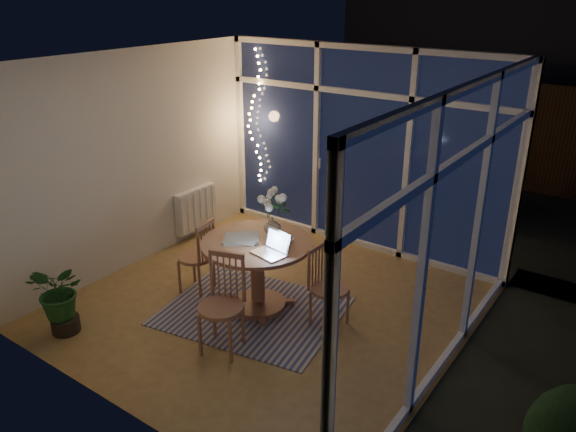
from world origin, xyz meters
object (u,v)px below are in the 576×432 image
(dining_table, at_px, (258,275))
(chair_front, at_px, (221,305))
(chair_left, at_px, (195,255))
(flower_vase, at_px, (272,225))
(laptop, at_px, (269,244))
(chair_right, at_px, (330,287))
(potted_plant, at_px, (61,299))

(dining_table, xyz_separation_m, chair_front, (0.19, -0.79, 0.09))
(chair_left, bearing_deg, dining_table, 88.81)
(chair_front, height_order, flower_vase, flower_vase)
(chair_left, xyz_separation_m, laptop, (1.10, -0.07, 0.47))
(flower_vase, bearing_deg, laptop, -56.63)
(chair_right, height_order, potted_plant, chair_right)
(chair_left, relative_size, laptop, 2.69)
(potted_plant, bearing_deg, chair_right, 38.00)
(chair_right, bearing_deg, laptop, 125.47)
(chair_left, height_order, flower_vase, flower_vase)
(dining_table, xyz_separation_m, laptop, (0.29, -0.17, 0.52))
(dining_table, distance_m, flower_vase, 0.56)
(chair_left, relative_size, chair_front, 0.90)
(dining_table, xyz_separation_m, potted_plant, (-1.31, -1.48, -0.02))
(chair_right, bearing_deg, potted_plant, 130.09)
(dining_table, xyz_separation_m, flower_vase, (0.02, 0.25, 0.50))
(chair_left, bearing_deg, laptop, 78.06)
(chair_right, distance_m, flower_vase, 0.91)
(chair_right, xyz_separation_m, potted_plant, (-2.10, -1.64, -0.06))
(laptop, bearing_deg, flower_vase, 134.37)
(dining_table, height_order, chair_right, chair_right)
(chair_left, height_order, chair_right, chair_left)
(chair_left, bearing_deg, chair_right, 90.99)
(chair_left, distance_m, potted_plant, 1.47)
(dining_table, bearing_deg, laptop, -30.31)
(chair_left, xyz_separation_m, chair_right, (1.60, 0.26, -0.00))
(chair_front, bearing_deg, chair_left, 128.24)
(chair_left, bearing_deg, chair_front, 46.88)
(chair_left, height_order, laptop, laptop)
(laptop, distance_m, potted_plant, 2.14)
(chair_left, xyz_separation_m, flower_vase, (0.82, 0.35, 0.46))
(chair_right, xyz_separation_m, laptop, (-0.51, -0.33, 0.48))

